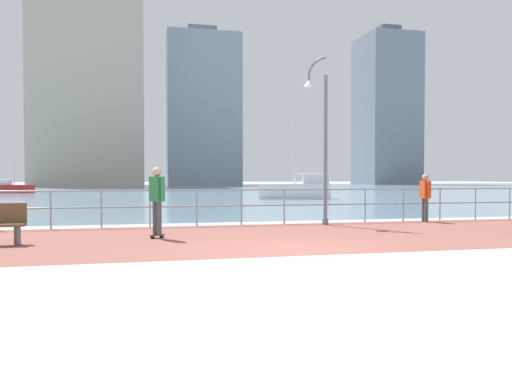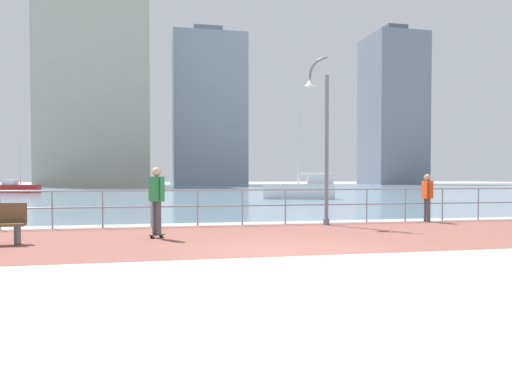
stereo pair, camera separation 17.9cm
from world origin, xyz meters
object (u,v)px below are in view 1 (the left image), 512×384
Objects in this scene: lamppost at (320,132)px; sailboat_yellow at (13,188)px; skateboarder at (157,196)px; bystander at (425,194)px; sailboat_blue at (297,189)px.

lamppost reaches higher than sailboat_yellow.
skateboarder is at bearing -154.87° from lamppost.
lamppost is at bearing -177.64° from bystander.
bystander is at bearing -94.13° from sailboat_blue.
bystander is at bearing 16.04° from skateboarder.
sailboat_blue is at bearing 63.56° from skateboarder.
lamppost is 18.93m from sailboat_blue.
lamppost is at bearing -64.83° from sailboat_yellow.
sailboat_blue reaches higher than lamppost.
lamppost is 5.96m from skateboarder.
lamppost reaches higher than bystander.
lamppost is 3.29× the size of bystander.
sailboat_yellow is at bearing 140.23° from sailboat_blue.
sailboat_blue is (1.30, 17.95, -0.28)m from bystander.
skateboarder is 0.35× the size of sailboat_yellow.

